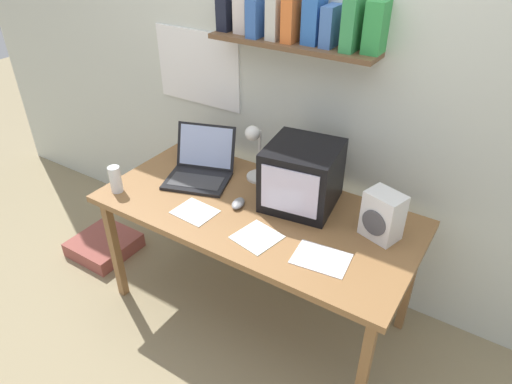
% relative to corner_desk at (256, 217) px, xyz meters
% --- Properties ---
extents(ground_plane, '(12.00, 12.00, 0.00)m').
position_rel_corner_desk_xyz_m(ground_plane, '(0.00, 0.00, -0.68)').
color(ground_plane, '#948462').
extents(back_wall, '(5.60, 0.24, 2.60)m').
position_rel_corner_desk_xyz_m(back_wall, '(-0.00, 0.53, 0.63)').
color(back_wall, silver).
rests_on(back_wall, ground_plane).
extents(corner_desk, '(1.66, 0.79, 0.74)m').
position_rel_corner_desk_xyz_m(corner_desk, '(0.00, 0.00, 0.00)').
color(corner_desk, olive).
rests_on(corner_desk, ground_plane).
extents(crt_monitor, '(0.40, 0.41, 0.33)m').
position_rel_corner_desk_xyz_m(crt_monitor, '(0.17, 0.17, 0.22)').
color(crt_monitor, black).
rests_on(crt_monitor, corner_desk).
extents(laptop, '(0.44, 0.44, 0.26)m').
position_rel_corner_desk_xyz_m(laptop, '(-0.44, 0.11, 0.12)').
color(laptop, black).
rests_on(laptop, corner_desk).
extents(desk_lamp, '(0.15, 0.16, 0.33)m').
position_rel_corner_desk_xyz_m(desk_lamp, '(-0.16, 0.24, 0.24)').
color(desk_lamp, silver).
rests_on(desk_lamp, corner_desk).
extents(juice_glass, '(0.06, 0.06, 0.15)m').
position_rel_corner_desk_xyz_m(juice_glass, '(-0.72, -0.27, 0.12)').
color(juice_glass, white).
rests_on(juice_glass, corner_desk).
extents(space_heater, '(0.20, 0.17, 0.23)m').
position_rel_corner_desk_xyz_m(space_heater, '(0.61, 0.12, 0.17)').
color(space_heater, white).
rests_on(space_heater, corner_desk).
extents(computer_mouse, '(0.08, 0.12, 0.03)m').
position_rel_corner_desk_xyz_m(computer_mouse, '(-0.09, -0.03, 0.07)').
color(computer_mouse, gray).
rests_on(computer_mouse, corner_desk).
extents(open_notebook, '(0.26, 0.21, 0.00)m').
position_rel_corner_desk_xyz_m(open_notebook, '(0.45, -0.17, 0.06)').
color(open_notebook, silver).
rests_on(open_notebook, corner_desk).
extents(printed_handout, '(0.23, 0.23, 0.00)m').
position_rel_corner_desk_xyz_m(printed_handout, '(0.13, -0.20, 0.06)').
color(printed_handout, silver).
rests_on(printed_handout, corner_desk).
extents(loose_paper_near_laptop, '(0.22, 0.18, 0.00)m').
position_rel_corner_desk_xyz_m(loose_paper_near_laptop, '(-0.24, -0.20, 0.06)').
color(loose_paper_near_laptop, white).
rests_on(loose_paper_near_laptop, corner_desk).
extents(floor_cushion, '(0.39, 0.39, 0.10)m').
position_rel_corner_desk_xyz_m(floor_cushion, '(-1.18, -0.12, -0.63)').
color(floor_cushion, '#984C44').
rests_on(floor_cushion, ground_plane).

